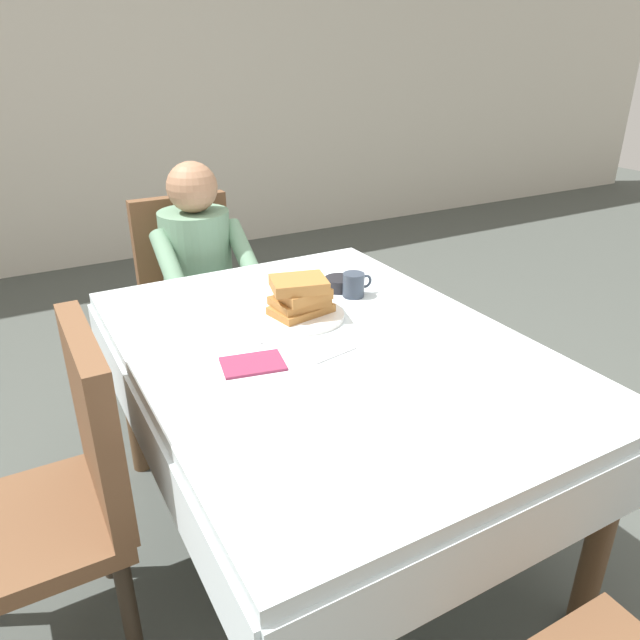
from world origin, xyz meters
TOP-DOWN VIEW (x-y plane):
  - ground_plane at (0.00, 0.00)m, footprint 14.00×14.00m
  - back_wall at (0.00, 3.40)m, footprint 12.00×0.16m
  - dining_table_main at (0.00, 0.00)m, footprint 1.12×1.52m
  - chair_diner at (-0.05, 1.17)m, footprint 0.44×0.45m
  - diner_person at (-0.05, 1.01)m, footprint 0.40×0.43m
  - chair_left_side at (-0.77, 0.00)m, footprint 0.45×0.44m
  - plate_breakfast at (0.02, 0.20)m, footprint 0.28×0.28m
  - breakfast_stack at (0.02, 0.20)m, footprint 0.21×0.18m
  - cup_coffee at (0.26, 0.27)m, footprint 0.11×0.08m
  - bowl_butter at (0.25, 0.35)m, footprint 0.11×0.11m
  - fork_left_of_plate at (-0.17, 0.18)m, footprint 0.02×0.18m
  - knife_right_of_plate at (0.21, 0.18)m, footprint 0.03×0.20m
  - spoon_near_edge at (-0.02, -0.08)m, footprint 0.15×0.04m
  - napkin_folded at (-0.25, -0.02)m, footprint 0.19×0.15m

SIDE VIEW (x-z plane):
  - ground_plane at x=0.00m, z-range 0.00..0.00m
  - chair_diner at x=-0.05m, z-range 0.06..0.99m
  - chair_left_side at x=-0.77m, z-range 0.06..0.99m
  - dining_table_main at x=0.00m, z-range 0.28..1.02m
  - diner_person at x=-0.05m, z-range 0.11..1.23m
  - fork_left_of_plate at x=-0.17m, z-range 0.74..0.74m
  - knife_right_of_plate at x=0.21m, z-range 0.74..0.74m
  - spoon_near_edge at x=-0.02m, z-range 0.74..0.74m
  - napkin_folded at x=-0.25m, z-range 0.74..0.75m
  - plate_breakfast at x=0.02m, z-range 0.74..0.76m
  - bowl_butter at x=0.25m, z-range 0.74..0.78m
  - cup_coffee at x=0.26m, z-range 0.74..0.83m
  - breakfast_stack at x=0.02m, z-range 0.76..0.88m
  - back_wall at x=0.00m, z-range 0.00..3.20m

